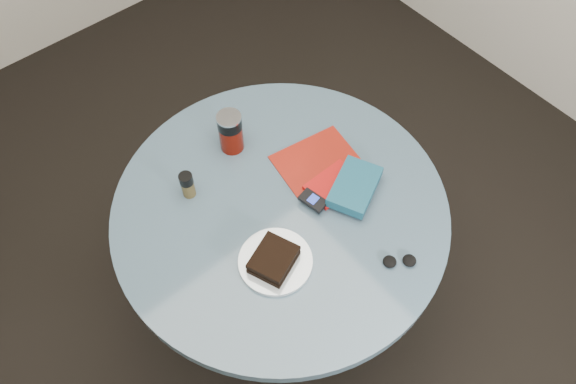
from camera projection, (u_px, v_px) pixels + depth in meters
ground at (282, 303)px, 2.29m from camera, size 4.00×4.00×0.00m
table at (281, 233)px, 1.79m from camera, size 1.00×1.00×0.75m
plate at (275, 261)px, 1.55m from camera, size 0.25×0.25×0.01m
sandwich at (274, 259)px, 1.52m from camera, size 0.15×0.14×0.04m
soda_can at (231, 132)px, 1.72m from camera, size 0.10×0.10×0.14m
pepper_grinder at (187, 185)px, 1.64m from camera, size 0.05×0.05×0.09m
magazine at (316, 161)px, 1.75m from camera, size 0.27×0.22×0.00m
red_book at (333, 184)px, 1.69m from camera, size 0.16×0.11×0.01m
novel at (355, 187)px, 1.66m from camera, size 0.21×0.18×0.03m
mp3_player at (313, 200)px, 1.64m from camera, size 0.06×0.09×0.01m
headphones at (400, 261)px, 1.55m from camera, size 0.10×0.09×0.02m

